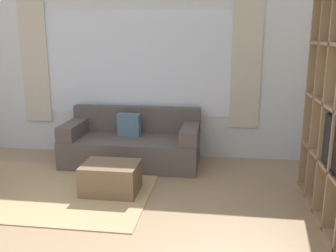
# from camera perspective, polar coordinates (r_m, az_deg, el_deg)

# --- Properties ---
(wall_back) EXTENTS (6.62, 0.11, 2.70)m
(wall_back) POSITION_cam_1_polar(r_m,az_deg,el_deg) (5.91, -4.70, 8.54)
(wall_back) COLOR silver
(wall_back) RESTS_ON ground_plane
(area_rug) EXTENTS (2.75, 1.82, 0.01)m
(area_rug) POSITION_cam_1_polar(r_m,az_deg,el_deg) (5.00, -18.74, -9.10)
(area_rug) COLOR tan
(area_rug) RESTS_ON ground_plane
(couch_main) EXTENTS (1.98, 0.92, 0.81)m
(couch_main) POSITION_cam_1_polar(r_m,az_deg,el_deg) (5.63, -5.46, -2.75)
(couch_main) COLOR #564C47
(couch_main) RESTS_ON ground_plane
(ottoman) EXTENTS (0.67, 0.51, 0.37)m
(ottoman) POSITION_cam_1_polar(r_m,az_deg,el_deg) (4.64, -8.69, -7.88)
(ottoman) COLOR brown
(ottoman) RESTS_ON ground_plane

